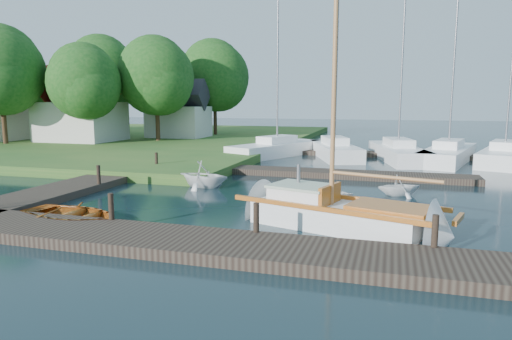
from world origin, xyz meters
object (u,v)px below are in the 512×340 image
(mooring_post_3, at_px, (435,231))
(marina_boat_4, at_px, (505,154))
(house_c, at_px, (179,114))
(tree_7, at_px, (215,76))
(tender_c, at_px, (311,190))
(tree_4, at_px, (102,74))
(marina_boat_1, at_px, (335,149))
(marina_boat_2, at_px, (398,151))
(sailboat, at_px, (342,217))
(dinghy, at_px, (71,212))
(tender_b, at_px, (203,173))
(tree_3, at_px, (156,76))
(house_a, at_px, (81,111))
(mooring_post_5, at_px, (156,160))
(mooring_post_2, at_px, (256,217))
(mooring_post_1, at_px, (111,207))
(marina_boat_0, at_px, (277,148))
(mooring_post_4, at_px, (99,175))
(tree_1, at_px, (0,71))
(tree_5, at_px, (19,84))
(tender_d, at_px, (399,184))
(tree_2, at_px, (85,82))
(marina_boat_3, at_px, (448,153))

(mooring_post_3, distance_m, marina_boat_4, 20.19)
(house_c, bearing_deg, tree_7, 63.69)
(tender_c, xyz_separation_m, tree_4, (-23.96, 21.06, 6.03))
(marina_boat_1, bearing_deg, marina_boat_2, -112.27)
(sailboat, distance_m, dinghy, 8.44)
(tender_b, height_order, house_c, house_c)
(dinghy, distance_m, tree_3, 25.19)
(house_a, bearing_deg, mooring_post_3, -38.93)
(marina_boat_2, relative_size, house_a, 1.67)
(mooring_post_5, height_order, house_a, house_a)
(mooring_post_2, height_order, house_a, house_a)
(sailboat, bearing_deg, tree_7, 135.21)
(mooring_post_1, height_order, sailboat, sailboat)
(dinghy, relative_size, marina_boat_0, 0.33)
(tree_7, bearing_deg, mooring_post_1, -73.84)
(mooring_post_3, relative_size, tender_b, 0.33)
(mooring_post_4, bearing_deg, house_c, 107.65)
(tender_b, bearing_deg, mooring_post_5, 61.76)
(tree_3, bearing_deg, tree_7, 75.96)
(tender_c, distance_m, tree_1, 28.80)
(marina_boat_2, height_order, tree_5, marina_boat_2)
(tender_b, xyz_separation_m, tree_3, (-10.94, 16.02, 5.17))
(mooring_post_2, distance_m, house_c, 31.19)
(marina_boat_2, height_order, tree_7, marina_boat_2)
(sailboat, xyz_separation_m, marina_boat_1, (-2.36, 17.44, 0.22))
(tender_d, bearing_deg, marina_boat_2, -26.14)
(sailboat, height_order, dinghy, sailboat)
(mooring_post_5, xyz_separation_m, marina_boat_1, (8.21, 9.57, -0.13))
(mooring_post_5, relative_size, tree_7, 0.09)
(tree_2, bearing_deg, tender_b, -38.83)
(dinghy, height_order, marina_boat_4, marina_boat_4)
(marina_boat_4, bearing_deg, marina_boat_0, 108.38)
(house_c, distance_m, tree_4, 8.85)
(marina_boat_1, distance_m, marina_boat_3, 7.14)
(marina_boat_3, bearing_deg, tree_3, 96.05)
(tree_2, bearing_deg, mooring_post_5, -39.45)
(mooring_post_2, distance_m, tree_5, 40.52)
(sailboat, height_order, tender_d, sailboat)
(dinghy, height_order, tender_b, tender_b)
(marina_boat_0, xyz_separation_m, tree_5, (-27.26, 5.74, 4.85))
(tree_2, bearing_deg, tree_5, 153.43)
(mooring_post_3, xyz_separation_m, mooring_post_4, (-13.00, 5.00, 0.00))
(sailboat, relative_size, tender_b, 4.05)
(marina_boat_4, distance_m, tree_3, 26.33)
(tender_c, xyz_separation_m, marina_boat_3, (6.38, 13.32, 0.24))
(mooring_post_5, height_order, marina_boat_1, marina_boat_1)
(dinghy, relative_size, house_c, 0.66)
(marina_boat_2, distance_m, tree_4, 28.98)
(tree_1, bearing_deg, mooring_post_1, -39.08)
(mooring_post_4, xyz_separation_m, marina_boat_4, (18.55, 14.41, -0.13))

